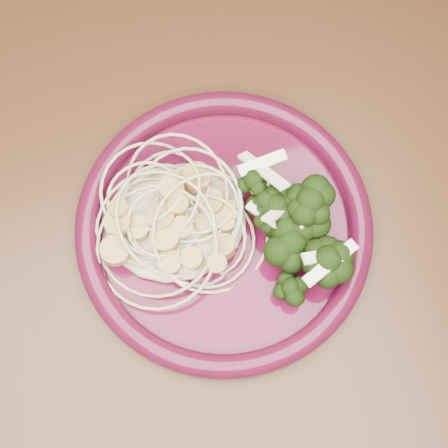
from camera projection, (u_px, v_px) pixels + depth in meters
dining_table at (202, 240)px, 0.72m from camera, size 1.20×0.80×0.75m
dinner_plate at (224, 227)px, 0.61m from camera, size 0.38×0.38×0.02m
spaghetti_pile at (176, 218)px, 0.60m from camera, size 0.18×0.17×0.03m
scallop_cluster at (173, 206)px, 0.56m from camera, size 0.17×0.17×0.04m
broccoli_pile at (284, 226)px, 0.58m from camera, size 0.15×0.18×0.05m
onion_garnish at (288, 216)px, 0.55m from camera, size 0.10×0.12×0.06m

